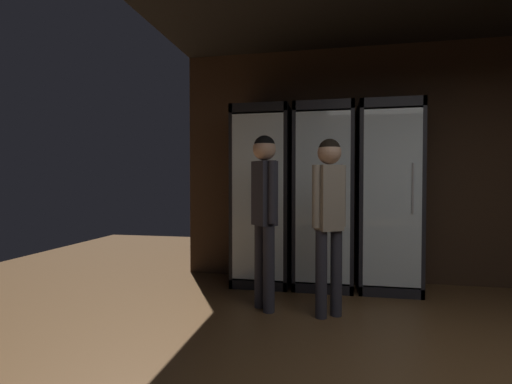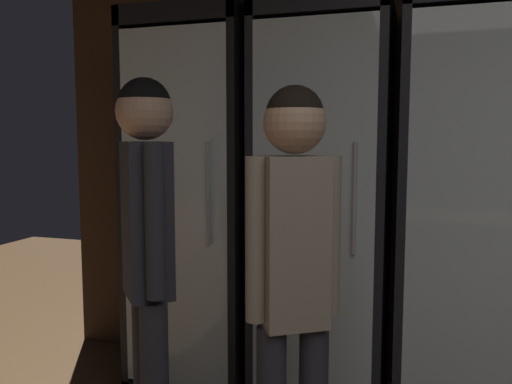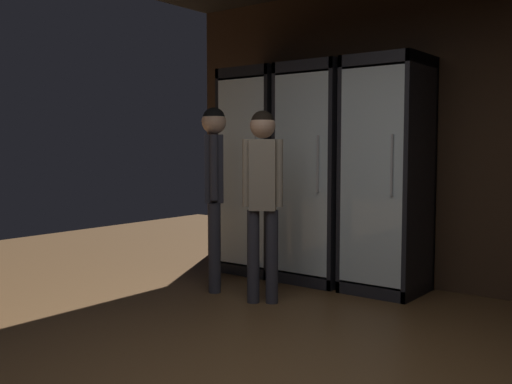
# 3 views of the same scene
# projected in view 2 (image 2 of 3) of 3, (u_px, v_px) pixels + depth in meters

# --- Properties ---
(cooler_far_left) EXTENTS (0.65, 0.65, 2.05)m
(cooler_far_left) POSITION_uv_depth(u_px,v_px,m) (202.00, 207.00, 2.93)
(cooler_far_left) COLOR black
(cooler_far_left) RESTS_ON ground
(cooler_left) EXTENTS (0.65, 0.65, 2.05)m
(cooler_left) POSITION_uv_depth(u_px,v_px,m) (325.00, 214.00, 2.72)
(cooler_left) COLOR black
(cooler_left) RESTS_ON ground
(cooler_center) EXTENTS (0.65, 0.65, 2.05)m
(cooler_center) POSITION_uv_depth(u_px,v_px,m) (469.00, 220.00, 2.51)
(cooler_center) COLOR black
(cooler_center) RESTS_ON ground
(shopper_near) EXTENTS (0.29, 0.24, 1.57)m
(shopper_near) POSITION_uv_depth(u_px,v_px,m) (294.00, 264.00, 1.74)
(shopper_near) COLOR #2D2D38
(shopper_near) RESTS_ON ground
(shopper_far) EXTENTS (0.26, 0.28, 1.62)m
(shopper_far) POSITION_uv_depth(u_px,v_px,m) (147.00, 241.00, 1.98)
(shopper_far) COLOR #2D2D38
(shopper_far) RESTS_ON ground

